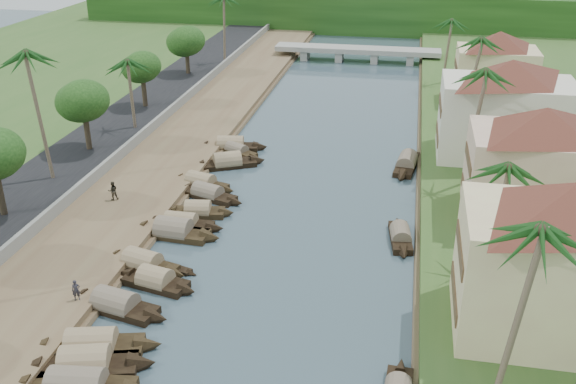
% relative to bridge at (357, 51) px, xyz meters
% --- Properties ---
extents(ground, '(220.00, 220.00, 0.00)m').
position_rel_bridge_xyz_m(ground, '(-0.00, -72.00, -1.72)').
color(ground, '#394D56').
rests_on(ground, ground).
extents(left_bank, '(10.00, 180.00, 0.80)m').
position_rel_bridge_xyz_m(left_bank, '(-16.00, -52.00, -1.32)').
color(left_bank, brown).
rests_on(left_bank, ground).
extents(right_bank, '(16.00, 180.00, 1.20)m').
position_rel_bridge_xyz_m(right_bank, '(19.00, -52.00, -1.12)').
color(right_bank, '#325522').
rests_on(right_bank, ground).
extents(road, '(8.00, 180.00, 1.40)m').
position_rel_bridge_xyz_m(road, '(-24.50, -52.00, -1.02)').
color(road, black).
rests_on(road, ground).
extents(retaining_wall, '(0.40, 180.00, 1.10)m').
position_rel_bridge_xyz_m(retaining_wall, '(-20.20, -52.00, -0.37)').
color(retaining_wall, gray).
rests_on(retaining_wall, left_bank).
extents(treeline, '(120.00, 14.00, 8.00)m').
position_rel_bridge_xyz_m(treeline, '(-0.00, 28.00, 2.28)').
color(treeline, '#15370F').
rests_on(treeline, ground).
extents(bridge, '(28.00, 4.00, 2.40)m').
position_rel_bridge_xyz_m(bridge, '(0.00, 0.00, 0.00)').
color(bridge, gray).
rests_on(bridge, ground).
extents(building_near, '(14.85, 14.85, 10.20)m').
position_rel_bridge_xyz_m(building_near, '(18.99, -74.00, 4.66)').
color(building_near, beige).
rests_on(building_near, right_bank).
extents(building_mid, '(14.11, 14.11, 9.70)m').
position_rel_bridge_xyz_m(building_mid, '(19.99, -58.00, 4.41)').
color(building_mid, beige).
rests_on(building_mid, right_bank).
extents(building_far, '(15.59, 15.59, 10.20)m').
position_rel_bridge_xyz_m(building_far, '(18.99, -44.00, 4.66)').
color(building_far, beige).
rests_on(building_far, right_bank).
extents(building_distant, '(12.62, 12.62, 9.20)m').
position_rel_bridge_xyz_m(building_distant, '(19.99, -24.00, 4.16)').
color(building_distant, beige).
rests_on(building_distant, right_bank).
extents(sampan_1, '(8.87, 4.21, 2.53)m').
position_rel_bridge_xyz_m(sampan_1, '(-8.75, -81.88, -1.30)').
color(sampan_1, black).
rests_on(sampan_1, ground).
extents(sampan_2, '(9.19, 3.91, 2.36)m').
position_rel_bridge_xyz_m(sampan_2, '(-9.23, -80.08, -1.30)').
color(sampan_2, black).
rests_on(sampan_2, ground).
extents(sampan_3, '(8.78, 3.56, 2.30)m').
position_rel_bridge_xyz_m(sampan_3, '(-9.63, -75.69, -1.30)').
color(sampan_3, black).
rests_on(sampan_3, ground).
extents(sampan_4, '(8.17, 3.75, 2.27)m').
position_rel_bridge_xyz_m(sampan_4, '(-9.93, -70.20, -1.31)').
color(sampan_4, black).
rests_on(sampan_4, ground).
extents(sampan_5, '(7.11, 3.16, 2.21)m').
position_rel_bridge_xyz_m(sampan_5, '(-8.04, -72.34, -1.31)').
color(sampan_5, black).
rests_on(sampan_5, ground).
extents(sampan_6, '(8.59, 2.57, 2.49)m').
position_rel_bridge_xyz_m(sampan_6, '(-9.37, -64.87, -1.30)').
color(sampan_6, black).
rests_on(sampan_6, ground).
extents(sampan_7, '(7.87, 1.88, 2.11)m').
position_rel_bridge_xyz_m(sampan_7, '(-9.25, -63.40, -1.31)').
color(sampan_7, black).
rests_on(sampan_7, ground).
extents(sampan_8, '(6.78, 2.57, 2.08)m').
position_rel_bridge_xyz_m(sampan_8, '(-8.55, -60.85, -1.31)').
color(sampan_8, black).
rests_on(sampan_8, ground).
extents(sampan_9, '(8.15, 4.13, 2.07)m').
position_rel_bridge_xyz_m(sampan_9, '(-8.80, -57.16, -1.31)').
color(sampan_9, black).
rests_on(sampan_9, ground).
extents(sampan_10, '(7.98, 3.81, 2.17)m').
position_rel_bridge_xyz_m(sampan_10, '(-10.22, -54.90, -1.31)').
color(sampan_10, black).
rests_on(sampan_10, ground).
extents(sampan_11, '(8.34, 5.37, 2.39)m').
position_rel_bridge_xyz_m(sampan_11, '(-9.06, -49.41, -1.30)').
color(sampan_11, black).
rests_on(sampan_11, ground).
extents(sampan_12, '(6.83, 4.59, 1.76)m').
position_rel_bridge_xyz_m(sampan_12, '(-9.01, -45.77, -1.32)').
color(sampan_12, black).
rests_on(sampan_12, ground).
extents(sampan_13, '(8.75, 3.20, 2.33)m').
position_rel_bridge_xyz_m(sampan_13, '(-10.07, -44.53, -1.30)').
color(sampan_13, black).
rests_on(sampan_13, ground).
extents(sampan_15, '(2.34, 7.14, 1.93)m').
position_rel_bridge_xyz_m(sampan_15, '(9.39, -62.06, -1.32)').
color(sampan_15, black).
rests_on(sampan_15, ground).
extents(sampan_16, '(2.87, 9.33, 2.24)m').
position_rel_bridge_xyz_m(sampan_16, '(9.53, -45.91, -1.31)').
color(sampan_16, black).
rests_on(sampan_16, ground).
extents(canoe_1, '(4.82, 2.15, 0.78)m').
position_rel_bridge_xyz_m(canoe_1, '(-7.76, -69.84, -1.62)').
color(canoe_1, black).
rests_on(canoe_1, ground).
extents(canoe_2, '(6.14, 1.72, 0.88)m').
position_rel_bridge_xyz_m(canoe_2, '(-8.84, -47.64, -1.62)').
color(canoe_2, black).
rests_on(canoe_2, ground).
extents(palm_0, '(3.20, 3.20, 12.52)m').
position_rel_bridge_xyz_m(palm_0, '(15.00, -81.69, 10.18)').
color(palm_0, '#73634D').
rests_on(palm_0, ground).
extents(palm_1, '(3.20, 3.20, 9.54)m').
position_rel_bridge_xyz_m(palm_1, '(16.00, -66.75, 7.29)').
color(palm_1, '#73634D').
rests_on(palm_1, ground).
extents(palm_2, '(3.20, 3.20, 12.46)m').
position_rel_bridge_xyz_m(palm_2, '(15.00, -52.04, 10.12)').
color(palm_2, '#73634D').
rests_on(palm_2, ground).
extents(palm_3, '(3.20, 3.20, 11.55)m').
position_rel_bridge_xyz_m(palm_3, '(16.00, -33.40, 9.26)').
color(palm_3, '#73634D').
rests_on(palm_3, ground).
extents(palm_5, '(3.20, 3.20, 13.61)m').
position_rel_bridge_xyz_m(palm_5, '(-24.00, -58.42, 11.42)').
color(palm_5, '#73634D').
rests_on(palm_5, ground).
extents(palm_6, '(3.20, 3.20, 9.37)m').
position_rel_bridge_xyz_m(palm_6, '(-22.00, -43.12, 7.33)').
color(palm_6, '#73634D').
rests_on(palm_6, ground).
extents(palm_7, '(3.20, 3.20, 10.48)m').
position_rel_bridge_xyz_m(palm_7, '(14.00, -15.65, 8.21)').
color(palm_7, '#73634D').
rests_on(palm_7, ground).
extents(tree_3, '(5.12, 5.12, 7.39)m').
position_rel_bridge_xyz_m(tree_3, '(-24.00, -50.57, 4.88)').
color(tree_3, '#413525').
rests_on(tree_3, ground).
extents(tree_4, '(4.52, 4.52, 6.90)m').
position_rel_bridge_xyz_m(tree_4, '(-24.00, -35.06, 4.63)').
color(tree_4, '#413525').
rests_on(tree_4, ground).
extents(tree_5, '(5.19, 5.19, 6.95)m').
position_rel_bridge_xyz_m(tree_5, '(-24.00, -18.25, 4.43)').
color(tree_5, '#413525').
rests_on(tree_5, ground).
extents(tree_6, '(4.61, 4.61, 6.94)m').
position_rel_bridge_xyz_m(tree_6, '(24.00, -41.34, 4.43)').
color(tree_6, '#413525').
rests_on(tree_6, ground).
extents(person_near, '(0.67, 0.59, 1.53)m').
position_rel_bridge_xyz_m(person_near, '(-12.21, -76.10, -0.16)').
color(person_near, '#2A2831').
rests_on(person_near, left_bank).
extents(person_far, '(1.09, 1.03, 1.77)m').
position_rel_bridge_xyz_m(person_far, '(-16.61, -60.70, -0.04)').
color(person_far, '#2E2A20').
rests_on(person_far, left_bank).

